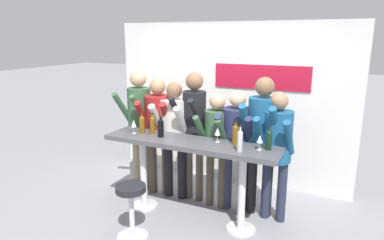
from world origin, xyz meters
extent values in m
plane|color=gray|center=(0.00, 0.00, 0.00)|extent=(40.00, 40.00, 0.00)
cube|color=silver|center=(0.00, 1.43, 1.26)|extent=(3.85, 0.10, 2.52)
cube|color=#B2142D|center=(0.51, 1.37, 1.71)|extent=(1.43, 0.02, 0.36)
cube|color=#4C4C51|center=(0.00, 0.00, 1.01)|extent=(2.25, 0.51, 0.06)
cylinder|color=silver|center=(-0.70, 0.00, 0.52)|extent=(0.09, 0.09, 0.98)
cylinder|color=silver|center=(-0.70, 0.00, 0.01)|extent=(0.36, 0.36, 0.02)
cylinder|color=silver|center=(0.70, 0.00, 0.52)|extent=(0.09, 0.09, 0.98)
cylinder|color=silver|center=(0.70, 0.00, 0.01)|extent=(0.36, 0.36, 0.02)
cylinder|color=silver|center=(-0.40, -0.71, 0.01)|extent=(0.36, 0.36, 0.02)
cylinder|color=silver|center=(-0.40, -0.71, 0.32)|extent=(0.06, 0.06, 0.60)
cylinder|color=black|center=(-0.40, -0.71, 0.63)|extent=(0.35, 0.35, 0.07)
cylinder|color=gray|center=(-1.16, 0.50, 0.44)|extent=(0.11, 0.11, 0.88)
cylinder|color=gray|center=(-0.97, 0.48, 0.44)|extent=(0.11, 0.11, 0.88)
cylinder|color=#335638|center=(-1.06, 0.49, 1.22)|extent=(0.37, 0.37, 0.69)
sphere|color=tan|center=(-1.06, 0.49, 1.71)|extent=(0.24, 0.24, 0.24)
cylinder|color=#335638|center=(-1.24, 0.34, 1.27)|extent=(0.12, 0.41, 0.53)
cylinder|color=#335638|center=(-0.92, 0.30, 1.27)|extent=(0.12, 0.41, 0.53)
cylinder|color=#473D33|center=(-0.83, 0.45, 0.41)|extent=(0.12, 0.12, 0.83)
cylinder|color=#473D33|center=(-0.62, 0.49, 0.41)|extent=(0.12, 0.12, 0.83)
cylinder|color=maroon|center=(-0.73, 0.47, 1.16)|extent=(0.45, 0.45, 0.66)
sphere|color=#9E7556|center=(-0.73, 0.47, 1.62)|extent=(0.22, 0.22, 0.22)
cylinder|color=maroon|center=(-0.87, 0.28, 1.20)|extent=(0.17, 0.41, 0.51)
cylinder|color=maroon|center=(-0.52, 0.35, 1.20)|extent=(0.17, 0.41, 0.51)
cylinder|color=black|center=(-0.56, 0.44, 0.41)|extent=(0.13, 0.13, 0.81)
cylinder|color=black|center=(-0.34, 0.45, 0.41)|extent=(0.13, 0.13, 0.81)
cylinder|color=beige|center=(-0.45, 0.45, 1.13)|extent=(0.41, 0.41, 0.64)
sphere|color=brown|center=(-0.45, 0.45, 1.58)|extent=(0.22, 0.22, 0.22)
cylinder|color=beige|center=(-0.63, 0.28, 1.18)|extent=(0.11, 0.39, 0.50)
cylinder|color=beige|center=(-0.26, 0.30, 1.18)|extent=(0.11, 0.39, 0.50)
cylinder|color=#473D33|center=(-0.25, 0.51, 0.44)|extent=(0.10, 0.10, 0.88)
cylinder|color=#473D33|center=(-0.08, 0.49, 0.44)|extent=(0.10, 0.10, 0.88)
cylinder|color=black|center=(-0.17, 0.50, 1.23)|extent=(0.35, 0.35, 0.70)
sphere|color=brown|center=(-0.17, 0.50, 1.72)|extent=(0.24, 0.24, 0.24)
cylinder|color=black|center=(-0.34, 0.35, 1.28)|extent=(0.12, 0.41, 0.53)
cylinder|color=black|center=(-0.04, 0.31, 1.28)|extent=(0.12, 0.41, 0.53)
cylinder|color=#473D33|center=(0.10, 0.44, 0.38)|extent=(0.11, 0.11, 0.76)
cylinder|color=#473D33|center=(0.29, 0.42, 0.38)|extent=(0.11, 0.11, 0.76)
cylinder|color=#335638|center=(0.19, 0.43, 1.06)|extent=(0.36, 0.36, 0.60)
sphere|color=tan|center=(0.19, 0.43, 1.48)|extent=(0.21, 0.21, 0.21)
cylinder|color=#335638|center=(0.02, 0.30, 1.10)|extent=(0.11, 0.36, 0.46)
cylinder|color=#335638|center=(0.34, 0.27, 1.10)|extent=(0.11, 0.36, 0.46)
cylinder|color=#23283D|center=(0.35, 0.46, 0.39)|extent=(0.12, 0.12, 0.79)
cylinder|color=#23283D|center=(0.56, 0.49, 0.39)|extent=(0.12, 0.12, 0.79)
cylinder|color=#23284C|center=(0.45, 0.47, 1.10)|extent=(0.44, 0.44, 0.62)
sphere|color=#D6AD89|center=(0.45, 0.47, 1.53)|extent=(0.21, 0.21, 0.21)
cylinder|color=#23284C|center=(0.29, 0.30, 1.14)|extent=(0.14, 0.39, 0.49)
cylinder|color=#23284C|center=(0.66, 0.35, 1.14)|extent=(0.14, 0.39, 0.49)
cylinder|color=black|center=(0.69, 0.49, 0.44)|extent=(0.12, 0.12, 0.88)
cylinder|color=black|center=(0.89, 0.49, 0.44)|extent=(0.12, 0.12, 0.88)
cylinder|color=#19517A|center=(0.79, 0.49, 1.22)|extent=(0.38, 0.38, 0.69)
sphere|color=brown|center=(0.79, 0.49, 1.71)|extent=(0.24, 0.24, 0.24)
cylinder|color=#19517A|center=(0.61, 0.32, 1.27)|extent=(0.10, 0.41, 0.53)
cylinder|color=#19517A|center=(0.97, 0.32, 1.27)|extent=(0.10, 0.41, 0.53)
cylinder|color=#23283D|center=(0.89, 0.44, 0.40)|extent=(0.12, 0.12, 0.80)
cylinder|color=#23283D|center=(1.09, 0.43, 0.40)|extent=(0.12, 0.12, 0.80)
cylinder|color=#19517A|center=(0.99, 0.43, 1.12)|extent=(0.38, 0.38, 0.63)
sphere|color=#9E7556|center=(0.99, 0.43, 1.56)|extent=(0.22, 0.22, 0.22)
cylinder|color=#19517A|center=(0.80, 0.29, 1.16)|extent=(0.11, 0.38, 0.49)
cylinder|color=#19517A|center=(1.15, 0.27, 1.16)|extent=(0.11, 0.38, 0.49)
cylinder|color=black|center=(0.96, 0.09, 1.14)|extent=(0.07, 0.07, 0.19)
sphere|color=black|center=(0.96, 0.09, 1.24)|extent=(0.07, 0.07, 0.07)
cylinder|color=black|center=(0.96, 0.09, 1.27)|extent=(0.03, 0.03, 0.07)
cylinder|color=black|center=(0.96, 0.09, 1.31)|extent=(0.03, 0.03, 0.01)
cylinder|color=black|center=(-0.41, 0.00, 1.14)|extent=(0.08, 0.08, 0.19)
sphere|color=black|center=(-0.41, 0.00, 1.24)|extent=(0.08, 0.08, 0.08)
cylinder|color=black|center=(-0.41, 0.00, 1.27)|extent=(0.03, 0.03, 0.07)
cylinder|color=black|center=(-0.41, 0.00, 1.31)|extent=(0.03, 0.03, 0.01)
cylinder|color=brown|center=(-0.58, 0.08, 1.14)|extent=(0.07, 0.07, 0.20)
sphere|color=brown|center=(-0.58, 0.08, 1.24)|extent=(0.07, 0.07, 0.07)
cylinder|color=brown|center=(-0.58, 0.08, 1.27)|extent=(0.03, 0.03, 0.07)
cylinder|color=black|center=(-0.58, 0.08, 1.32)|extent=(0.03, 0.03, 0.01)
cylinder|color=#B7BCC1|center=(0.69, -0.12, 1.15)|extent=(0.06, 0.06, 0.21)
sphere|color=#B7BCC1|center=(0.69, -0.12, 1.26)|extent=(0.06, 0.06, 0.06)
cylinder|color=#B7BCC1|center=(0.69, -0.12, 1.30)|extent=(0.02, 0.02, 0.08)
cylinder|color=black|center=(0.69, -0.12, 1.34)|extent=(0.03, 0.03, 0.02)
cylinder|color=brown|center=(0.55, 0.12, 1.14)|extent=(0.07, 0.07, 0.20)
sphere|color=brown|center=(0.55, 0.12, 1.25)|extent=(0.07, 0.07, 0.07)
cylinder|color=brown|center=(0.55, 0.12, 1.28)|extent=(0.03, 0.03, 0.07)
cylinder|color=black|center=(0.55, 0.12, 1.32)|extent=(0.03, 0.03, 0.01)
cylinder|color=brown|center=(-0.73, 0.06, 1.14)|extent=(0.07, 0.07, 0.19)
sphere|color=brown|center=(-0.73, 0.06, 1.24)|extent=(0.07, 0.07, 0.07)
cylinder|color=brown|center=(-0.73, 0.06, 1.27)|extent=(0.03, 0.03, 0.07)
cylinder|color=black|center=(-0.73, 0.06, 1.31)|extent=(0.03, 0.03, 0.01)
cylinder|color=silver|center=(-0.82, -0.01, 1.05)|extent=(0.06, 0.06, 0.01)
cylinder|color=silver|center=(-0.82, -0.01, 1.09)|extent=(0.01, 0.01, 0.08)
cone|color=silver|center=(-0.82, -0.01, 1.18)|extent=(0.07, 0.07, 0.09)
cylinder|color=silver|center=(0.33, 0.12, 1.05)|extent=(0.06, 0.06, 0.01)
cylinder|color=silver|center=(0.33, 0.12, 1.09)|extent=(0.01, 0.01, 0.08)
cone|color=silver|center=(0.33, 0.12, 1.18)|extent=(0.07, 0.07, 0.09)
cylinder|color=silver|center=(0.87, 0.04, 1.05)|extent=(0.06, 0.06, 0.01)
cylinder|color=silver|center=(0.87, 0.04, 1.09)|extent=(0.01, 0.01, 0.08)
cone|color=silver|center=(0.87, 0.04, 1.18)|extent=(0.07, 0.07, 0.09)
camera|label=1|loc=(1.78, -3.63, 2.31)|focal=32.00mm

